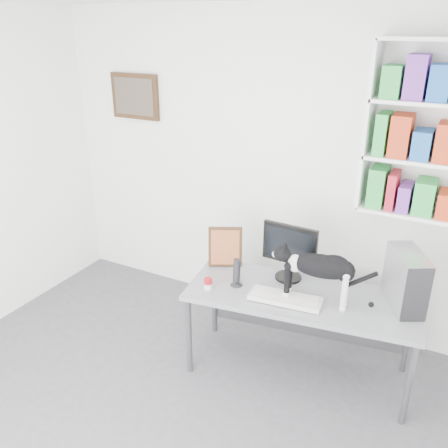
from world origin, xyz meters
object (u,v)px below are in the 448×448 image
object	(u,v)px
bookshelf	(443,133)
desk	(299,334)
keyboard	(285,298)
leaning_print	(225,246)
pc_tower	(406,280)
speaker	(237,272)
cat	(319,278)
monitor	(290,252)
soup_can	(208,284)

from	to	relation	value
bookshelf	desk	size ratio (longest dim) A/B	0.74
keyboard	leaning_print	world-z (taller)	leaning_print
keyboard	pc_tower	xyz separation A→B (m)	(0.75, 0.33, 0.18)
desk	keyboard	xyz separation A→B (m)	(-0.08, -0.14, 0.37)
keyboard	speaker	bearing A→B (deg)	169.07
pc_tower	keyboard	bearing A→B (deg)	176.20
keyboard	cat	bearing A→B (deg)	14.73
monitor	leaning_print	bearing A→B (deg)	-173.89
cat	monitor	bearing A→B (deg)	134.69
desk	keyboard	distance (m)	0.40
keyboard	soup_can	bearing A→B (deg)	-174.74
monitor	pc_tower	world-z (taller)	monitor
pc_tower	bookshelf	bearing A→B (deg)	55.69
bookshelf	pc_tower	distance (m)	1.03
bookshelf	monitor	bearing A→B (deg)	-154.33
speaker	cat	bearing A→B (deg)	-8.39
cat	soup_can	bearing A→B (deg)	-173.64
bookshelf	soup_can	bearing A→B (deg)	-147.78
keyboard	pc_tower	size ratio (longest dim) A/B	1.27
soup_can	cat	world-z (taller)	cat
speaker	cat	distance (m)	0.63
keyboard	pc_tower	distance (m)	0.84
bookshelf	speaker	size ratio (longest dim) A/B	5.53
bookshelf	monitor	xyz separation A→B (m)	(-0.90, -0.43, -0.92)
soup_can	cat	distance (m)	0.82
desk	pc_tower	bearing A→B (deg)	8.17
leaning_print	speaker	bearing A→B (deg)	-74.76
monitor	pc_tower	size ratio (longest dim) A/B	1.13
pc_tower	soup_can	bearing A→B (deg)	171.00
leaning_print	monitor	bearing A→B (deg)	-23.64
bookshelf	desk	distance (m)	1.77
desk	soup_can	xyz separation A→B (m)	(-0.65, -0.25, 0.40)
desk	pc_tower	size ratio (longest dim) A/B	4.12
bookshelf	leaning_print	size ratio (longest dim) A/B	3.65
speaker	leaning_print	distance (m)	0.34
bookshelf	keyboard	world-z (taller)	bookshelf
bookshelf	cat	distance (m)	1.30
soup_can	cat	bearing A→B (deg)	14.08
monitor	leaning_print	xyz separation A→B (m)	(-0.54, -0.03, -0.06)
monitor	keyboard	distance (m)	0.39
monitor	keyboard	size ratio (longest dim) A/B	0.89
speaker	soup_can	world-z (taller)	speaker
pc_tower	speaker	xyz separation A→B (m)	(-1.16, -0.30, -0.09)
keyboard	soup_can	distance (m)	0.59
desk	leaning_print	bearing A→B (deg)	160.00
monitor	speaker	world-z (taller)	monitor
monitor	soup_can	distance (m)	0.67
desk	cat	world-z (taller)	cat
pc_tower	leaning_print	bearing A→B (deg)	154.23
pc_tower	cat	distance (m)	0.60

